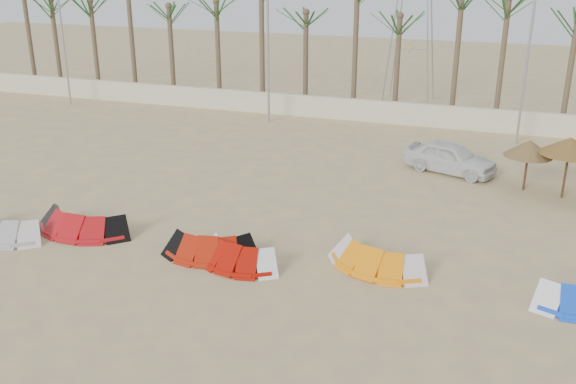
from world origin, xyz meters
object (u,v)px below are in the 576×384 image
at_px(kite_orange, 378,254).
at_px(kite_red_mid, 214,243).
at_px(kite_red_right, 240,251).
at_px(parasol_left, 529,148).
at_px(car, 451,158).
at_px(kite_grey, 6,224).
at_px(kite_red_left, 87,219).
at_px(parasol_right, 570,146).

bearing_deg(kite_orange, kite_red_mid, -170.20).
xyz_separation_m(kite_red_right, kite_orange, (4.34, 1.26, 0.00)).
distance_m(parasol_left, car, 3.67).
distance_m(kite_grey, car, 18.90).
xyz_separation_m(kite_grey, kite_red_left, (2.52, 1.29, 0.00)).
bearing_deg(kite_red_mid, kite_orange, 9.80).
height_order(kite_red_left, kite_red_right, same).
bearing_deg(parasol_right, car, 159.59).
height_order(kite_red_mid, parasol_right, parasol_right).
relative_size(kite_orange, parasol_right, 1.40).
bearing_deg(kite_red_right, kite_red_mid, 163.16).
bearing_deg(car, kite_red_left, 151.28).
bearing_deg(kite_red_left, kite_grey, -152.86).
xyz_separation_m(kite_orange, parasol_left, (4.50, 8.95, 1.44)).
xyz_separation_m(kite_orange, car, (1.27, 10.26, 0.29)).
height_order(kite_red_left, parasol_right, parasol_right).
bearing_deg(kite_red_left, parasol_left, 32.34).
distance_m(parasol_right, car, 5.27).
xyz_separation_m(kite_red_left, car, (11.92, 10.90, 0.29)).
bearing_deg(kite_red_left, parasol_right, 28.75).
bearing_deg(kite_orange, car, 82.94).
relative_size(kite_red_left, parasol_left, 1.68).
height_order(kite_grey, parasol_left, parasol_left).
relative_size(kite_red_mid, parasol_right, 1.31).
height_order(kite_red_right, parasol_right, parasol_right).
relative_size(kite_grey, car, 0.84).
bearing_deg(kite_red_mid, parasol_left, 44.96).
bearing_deg(parasol_left, kite_orange, -116.67).
height_order(kite_red_left, kite_orange, same).
distance_m(kite_red_mid, parasol_left, 14.07).
height_order(kite_orange, parasol_left, parasol_left).
bearing_deg(car, kite_grey, 149.02).
bearing_deg(kite_red_mid, kite_red_left, 176.74).
xyz_separation_m(parasol_left, car, (-3.23, 1.31, -1.15)).
bearing_deg(kite_red_mid, kite_red_right, -16.84).
relative_size(kite_grey, kite_red_left, 0.94).
relative_size(kite_grey, kite_red_right, 1.11).
bearing_deg(kite_orange, kite_red_left, -176.59).
bearing_deg(parasol_left, car, 157.96).
distance_m(kite_red_mid, parasol_right, 14.91).
bearing_deg(kite_red_right, kite_orange, 16.18).
bearing_deg(car, kite_red_right, 172.89).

